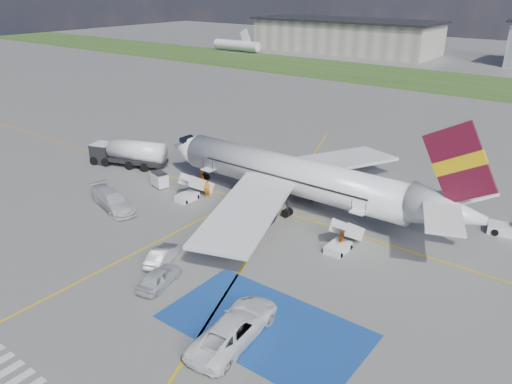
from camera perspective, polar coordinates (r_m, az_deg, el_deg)
ground at (r=43.61m, az=-6.55°, el=-7.47°), size 400.00×400.00×0.00m
grass_strip at (r=126.54m, az=24.99°, el=10.85°), size 400.00×30.00×0.01m
taxiway_line_main at (r=51.84m, az=2.57°, el=-2.14°), size 120.00×0.20×0.01m
taxiway_line_cross at (r=41.91m, az=-21.29°, el=-10.43°), size 0.20×60.00×0.01m
taxiway_line_diag at (r=51.84m, az=2.57°, el=-2.14°), size 20.71×56.45×0.01m
staging_box at (r=35.68m, az=1.02°, el=-15.04°), size 14.00×8.00×0.01m
terminal_west at (r=177.50m, az=10.14°, el=17.12°), size 60.00×22.00×10.00m
airliner at (r=51.30m, az=5.29°, el=1.62°), size 36.81×32.95×11.92m
airstairs_fwd at (r=54.87m, az=-7.58°, el=-0.16°), size 1.90×5.20×3.60m
airstairs_aft at (r=44.95m, az=9.65°, el=-5.76°), size 1.90×5.20×3.60m
fuel_tanker at (r=66.01m, az=-14.32°, el=4.11°), size 10.43×5.61×3.46m
gpu_cart at (r=58.52m, az=-10.96°, el=1.30°), size 2.40×1.86×1.77m
car_silver_a at (r=40.03m, az=-11.02°, el=-9.54°), size 2.73×4.69×1.50m
car_silver_b at (r=43.02m, az=-10.67°, el=-7.12°), size 2.95×4.52×1.41m
van_white_a at (r=33.94m, az=-2.47°, el=-14.88°), size 3.59×6.50×2.33m
van_white_b at (r=54.22m, az=-16.12°, el=-0.57°), size 6.39×3.95×2.33m
crew_fwd at (r=54.83m, az=-5.59°, el=0.31°), size 0.84×0.76×1.93m
crew_nose at (r=58.00m, az=-6.25°, el=1.46°), size 1.00×1.05×1.72m
crew_aft at (r=45.01m, az=9.73°, el=-5.40°), size 0.94×1.03×1.69m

